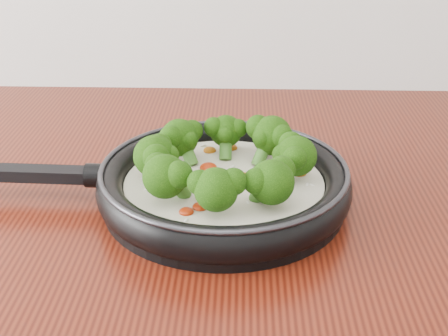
{
  "coord_description": "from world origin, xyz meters",
  "views": [
    {
      "loc": [
        0.08,
        0.36,
        1.28
      ],
      "look_at": [
        0.06,
        1.04,
        0.95
      ],
      "focal_mm": 48.88,
      "sensor_mm": 36.0,
      "label": 1
    }
  ],
  "objects": [
    {
      "name": "skillet",
      "position": [
        0.06,
        1.04,
        0.93
      ],
      "size": [
        0.5,
        0.33,
        0.09
      ],
      "color": "black",
      "rests_on": "counter"
    }
  ]
}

